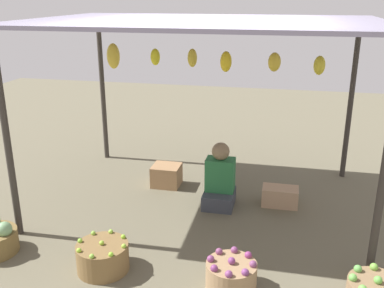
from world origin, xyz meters
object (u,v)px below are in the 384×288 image
object	(u,v)px
vendor_person	(220,182)
basket_limes	(103,257)
basket_purple_onions	(231,275)
wooden_crate_stacked_rear	(280,196)
wooden_crate_near_vendor	(166,175)

from	to	relation	value
vendor_person	basket_limes	world-z (taller)	vendor_person
vendor_person	basket_purple_onions	size ratio (longest dim) A/B	1.78
wooden_crate_stacked_rear	basket_purple_onions	bearing A→B (deg)	-102.07
wooden_crate_near_vendor	wooden_crate_stacked_rear	size ratio (longest dim) A/B	0.85
vendor_person	wooden_crate_near_vendor	distance (m)	0.89
basket_limes	vendor_person	bearing A→B (deg)	61.39
wooden_crate_stacked_rear	wooden_crate_near_vendor	bearing A→B (deg)	169.65
basket_limes	wooden_crate_stacked_rear	bearing A→B (deg)	47.15
basket_limes	basket_purple_onions	xyz separation A→B (m)	(1.19, -0.03, 0.00)
basket_purple_onions	wooden_crate_stacked_rear	distance (m)	1.75
vendor_person	wooden_crate_near_vendor	xyz separation A→B (m)	(-0.77, 0.41, -0.16)
wooden_crate_stacked_rear	vendor_person	bearing A→B (deg)	-169.39
basket_purple_onions	vendor_person	bearing A→B (deg)	102.48
basket_limes	basket_purple_onions	bearing A→B (deg)	-1.56
vendor_person	wooden_crate_near_vendor	size ratio (longest dim) A/B	2.16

